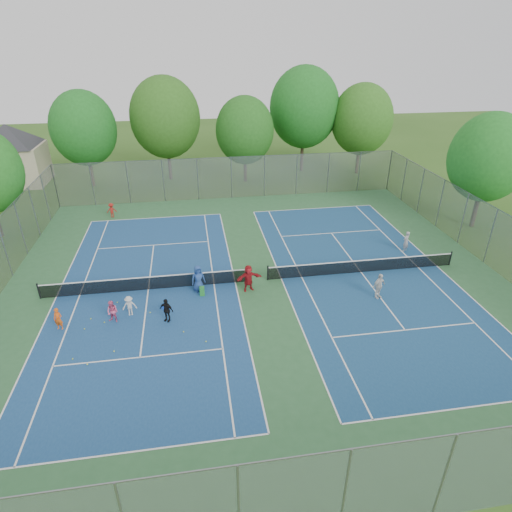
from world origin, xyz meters
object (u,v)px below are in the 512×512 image
at_px(ball_crate, 165,307).
at_px(instructor, 406,241).
at_px(net_right, 362,266).
at_px(ball_hopper, 202,291).
at_px(net_left, 148,284).

distance_m(ball_crate, instructor, 17.90).
relative_size(ball_crate, instructor, 0.19).
height_order(net_right, ball_hopper, net_right).
height_order(net_left, net_right, same).
height_order(net_left, ball_crate, net_left).
relative_size(net_left, ball_crate, 42.49).
distance_m(ball_crate, ball_hopper, 2.48).
relative_size(ball_crate, ball_hopper, 0.52).
bearing_deg(ball_hopper, ball_crate, -153.46).
xyz_separation_m(ball_crate, instructor, (17.23, 4.80, 0.66)).
bearing_deg(net_left, ball_crate, -64.10).
relative_size(net_right, ball_crate, 42.49).
height_order(ball_crate, ball_hopper, ball_hopper).
relative_size(net_right, ball_hopper, 22.13).
height_order(net_left, instructor, instructor).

